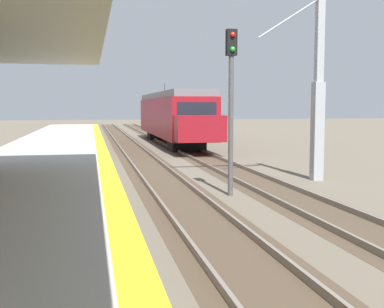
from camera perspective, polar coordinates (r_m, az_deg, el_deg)
The scene contains 6 objects.
station_platform at distance 15.67m, azimuth -18.03°, elevation -3.46°, with size 5.00×80.00×0.91m.
track_pair_nearest_platform at distance 19.76m, azimuth -3.90°, elevation -2.57°, with size 2.34×120.00×0.16m.
track_pair_middle at distance 20.50m, azimuth 5.57°, elevation -2.29°, with size 2.34×120.00×0.16m.
approaching_train at distance 36.98m, azimuth -2.26°, elevation 4.49°, with size 2.93×19.60×4.76m.
rail_signal_post at distance 15.50m, azimuth 4.55°, elevation 6.87°, with size 0.32×0.34×5.20m.
catenary_pylon_far_side at distance 19.26m, azimuth 13.64°, elevation 7.68°, with size 5.00×0.40×7.50m.
Camera 1 is at (-0.73, 0.61, 2.82)m, focal length 46.00 mm.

